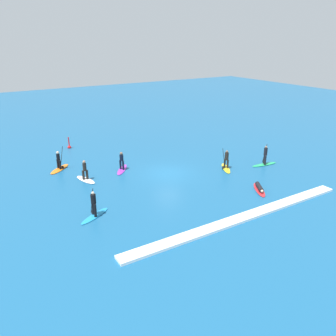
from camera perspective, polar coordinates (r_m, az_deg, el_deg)
ground_plane at (r=30.48m, az=-0.00°, el=-0.88°), size 120.00×120.00×0.00m
surfer_on_blue_board at (r=23.63m, az=-12.28°, el=-6.70°), size 2.61×1.86×2.03m
surfer_on_white_board at (r=29.66m, az=-13.69°, el=-1.24°), size 1.35×2.54×1.79m
surfer_on_orange_board at (r=32.77m, az=-17.78°, el=0.45°), size 2.49×2.45×2.23m
surfer_on_purple_board at (r=31.34m, az=-7.75°, el=0.55°), size 2.16×2.55×1.73m
surfer_on_red_board at (r=28.04m, az=15.07°, el=-3.31°), size 1.97×2.64×0.44m
surfer_on_yellow_board at (r=31.79m, az=9.71°, el=0.72°), size 1.77×2.57×2.05m
surfer_on_green_board at (r=33.59m, az=15.91°, el=1.38°), size 2.85×0.89×2.05m
marker_buoy at (r=38.95m, az=-16.22°, el=3.53°), size 0.39×0.39×1.34m
wave_crest at (r=23.57m, az=12.45°, el=-8.12°), size 18.18×0.90×0.18m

